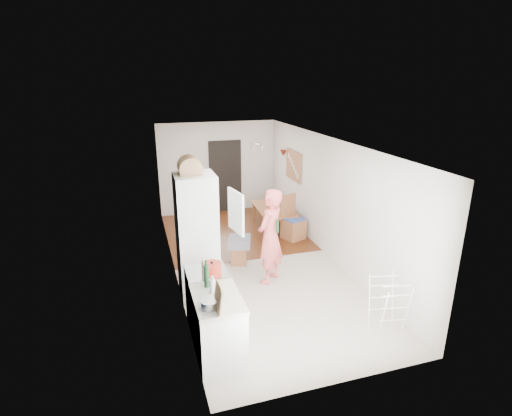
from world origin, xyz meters
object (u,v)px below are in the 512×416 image
dining_chair (294,218)px  drying_rack (388,305)px  stool (239,255)px  dining_table (275,220)px  person (270,228)px

dining_chair → drying_rack: dining_chair is taller
dining_chair → stool: size_ratio=2.66×
dining_table → drying_rack: bearing=-174.2°
dining_table → drying_rack: size_ratio=1.55×
dining_table → drying_rack: 4.48m
stool → drying_rack: (1.56, -2.82, 0.23)m
person → drying_rack: 2.37m
person → drying_rack: person is taller
stool → drying_rack: drying_rack is taller
person → dining_table: 2.84m
dining_table → stool: dining_table is taller
person → dining_table: size_ratio=1.62×
person → drying_rack: size_ratio=2.51×
person → stool: size_ratio=5.41×
person → dining_chair: (1.19, 1.75, -0.53)m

